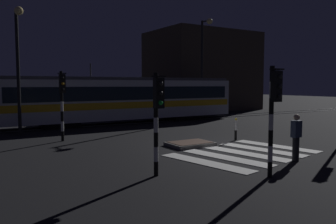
% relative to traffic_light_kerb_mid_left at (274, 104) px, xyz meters
% --- Properties ---
extents(ground_plane, '(120.00, 120.00, 0.00)m').
position_rel_traffic_light_kerb_mid_left_xyz_m(ground_plane, '(1.83, 4.62, -2.19)').
color(ground_plane, black).
extents(rail_near, '(80.00, 0.12, 0.03)m').
position_rel_traffic_light_kerb_mid_left_xyz_m(rail_near, '(1.83, 14.81, -2.17)').
color(rail_near, '#59595E').
rests_on(rail_near, ground).
extents(rail_far, '(80.00, 0.12, 0.03)m').
position_rel_traffic_light_kerb_mid_left_xyz_m(rail_far, '(1.83, 16.25, -2.17)').
color(rail_far, '#59595E').
rests_on(rail_far, ground).
extents(crosswalk_zebra, '(6.11, 4.92, 0.02)m').
position_rel_traffic_light_kerb_mid_left_xyz_m(crosswalk_zebra, '(1.83, 3.03, -2.18)').
color(crosswalk_zebra, silver).
rests_on(crosswalk_zebra, ground).
extents(traffic_island, '(1.97, 1.39, 0.18)m').
position_rel_traffic_light_kerb_mid_left_xyz_m(traffic_island, '(0.98, 5.61, -2.10)').
color(traffic_island, slate).
rests_on(traffic_island, ground).
extents(traffic_light_kerb_mid_left, '(0.36, 0.42, 3.32)m').
position_rel_traffic_light_kerb_mid_left_xyz_m(traffic_light_kerb_mid_left, '(0.00, 0.00, 0.00)').
color(traffic_light_kerb_mid_left, black).
rests_on(traffic_light_kerb_mid_left, ground).
extents(traffic_light_corner_far_left, '(0.36, 0.42, 3.40)m').
position_rel_traffic_light_kerb_mid_left_xyz_m(traffic_light_corner_far_left, '(-3.56, 9.85, 0.06)').
color(traffic_light_corner_far_left, black).
rests_on(traffic_light_corner_far_left, ground).
extents(traffic_light_corner_near_left, '(0.36, 0.42, 3.12)m').
position_rel_traffic_light_kerb_mid_left_xyz_m(traffic_light_corner_near_left, '(-2.84, 1.90, -0.13)').
color(traffic_light_corner_near_left, black).
rests_on(traffic_light_corner_near_left, ground).
extents(street_lamp_trackside_right, '(0.44, 1.21, 7.71)m').
position_rel_traffic_light_kerb_mid_left_xyz_m(street_lamp_trackside_right, '(8.55, 14.48, 2.65)').
color(street_lamp_trackside_right, black).
rests_on(street_lamp_trackside_right, ground).
extents(street_lamp_trackside_left, '(0.44, 1.21, 6.70)m').
position_rel_traffic_light_kerb_mid_left_xyz_m(street_lamp_trackside_left, '(-5.03, 12.79, 2.10)').
color(street_lamp_trackside_left, black).
rests_on(street_lamp_trackside_left, ground).
extents(tram, '(17.29, 2.58, 4.15)m').
position_rel_traffic_light_kerb_mid_left_xyz_m(tram, '(2.40, 15.53, -0.44)').
color(tram, silver).
rests_on(tram, ground).
extents(pedestrian_waiting_at_kerb, '(0.36, 0.24, 1.71)m').
position_rel_traffic_light_kerb_mid_left_xyz_m(pedestrian_waiting_at_kerb, '(2.41, 1.06, -1.31)').
color(pedestrian_waiting_at_kerb, black).
rests_on(pedestrian_waiting_at_kerb, ground).
extents(bollard_island_edge, '(0.12, 0.12, 1.11)m').
position_rel_traffic_light_kerb_mid_left_xyz_m(bollard_island_edge, '(3.81, 5.69, -1.63)').
color(bollard_island_edge, black).
rests_on(bollard_island_edge, ground).
extents(building_backdrop, '(10.82, 8.00, 8.38)m').
position_rel_traffic_light_kerb_mid_left_xyz_m(building_backdrop, '(15.37, 23.70, 2.00)').
color(building_backdrop, '#42382D').
rests_on(building_backdrop, ground).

